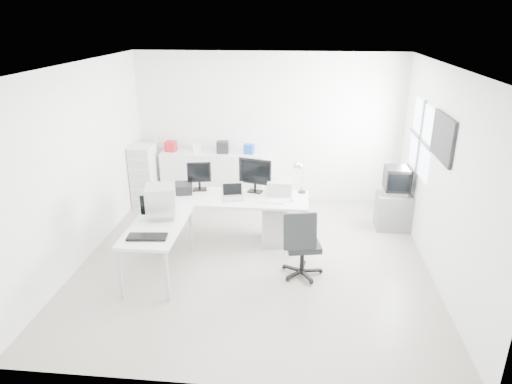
# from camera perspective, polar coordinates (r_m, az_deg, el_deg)

# --- Properties ---
(floor) EXTENTS (5.00, 5.00, 0.01)m
(floor) POSITION_cam_1_polar(r_m,az_deg,el_deg) (6.86, -0.17, -8.41)
(floor) COLOR beige
(floor) RESTS_ON ground
(ceiling) EXTENTS (5.00, 5.00, 0.01)m
(ceiling) POSITION_cam_1_polar(r_m,az_deg,el_deg) (5.99, -0.20, 15.54)
(ceiling) COLOR white
(ceiling) RESTS_ON back_wall
(back_wall) EXTENTS (5.00, 0.02, 2.80)m
(back_wall) POSITION_cam_1_polar(r_m,az_deg,el_deg) (8.68, 1.52, 7.97)
(back_wall) COLOR white
(back_wall) RESTS_ON floor
(left_wall) EXTENTS (0.02, 5.00, 2.80)m
(left_wall) POSITION_cam_1_polar(r_m,az_deg,el_deg) (6.99, -21.06, 3.20)
(left_wall) COLOR white
(left_wall) RESTS_ON floor
(right_wall) EXTENTS (0.02, 5.00, 2.80)m
(right_wall) POSITION_cam_1_polar(r_m,az_deg,el_deg) (6.54, 22.20, 1.84)
(right_wall) COLOR white
(right_wall) RESTS_ON floor
(window) EXTENTS (0.02, 1.20, 1.10)m
(window) POSITION_cam_1_polar(r_m,az_deg,el_deg) (7.59, 19.90, 6.29)
(window) COLOR white
(window) RESTS_ON right_wall
(wall_picture) EXTENTS (0.04, 0.90, 0.60)m
(wall_picture) POSITION_cam_1_polar(r_m,az_deg,el_deg) (6.48, 22.32, 6.32)
(wall_picture) COLOR black
(wall_picture) RESTS_ON right_wall
(main_desk) EXTENTS (2.40, 0.80, 0.75)m
(main_desk) POSITION_cam_1_polar(r_m,az_deg,el_deg) (7.27, -3.07, -3.35)
(main_desk) COLOR silver
(main_desk) RESTS_ON floor
(side_desk) EXTENTS (0.70, 1.40, 0.75)m
(side_desk) POSITION_cam_1_polar(r_m,az_deg,el_deg) (6.49, -12.04, -7.00)
(side_desk) COLOR silver
(side_desk) RESTS_ON floor
(drawer_pedestal) EXTENTS (0.40, 0.50, 0.60)m
(drawer_pedestal) POSITION_cam_1_polar(r_m,az_deg,el_deg) (7.28, 2.47, -3.95)
(drawer_pedestal) COLOR silver
(drawer_pedestal) RESTS_ON floor
(inkjet_printer) EXTENTS (0.47, 0.40, 0.15)m
(inkjet_printer) POSITION_cam_1_polar(r_m,az_deg,el_deg) (7.35, -9.59, 0.47)
(inkjet_printer) COLOR black
(inkjet_printer) RESTS_ON main_desk
(lcd_monitor_small) EXTENTS (0.41, 0.29, 0.48)m
(lcd_monitor_small) POSITION_cam_1_polar(r_m,az_deg,el_deg) (7.36, -7.11, 2.00)
(lcd_monitor_small) COLOR black
(lcd_monitor_small) RESTS_ON main_desk
(lcd_monitor_large) EXTENTS (0.58, 0.36, 0.56)m
(lcd_monitor_large) POSITION_cam_1_polar(r_m,az_deg,el_deg) (7.21, -0.12, 2.09)
(lcd_monitor_large) COLOR black
(lcd_monitor_large) RESTS_ON main_desk
(laptop) EXTENTS (0.42, 0.43, 0.23)m
(laptop) POSITION_cam_1_polar(r_m,az_deg,el_deg) (6.98, -2.87, -0.05)
(laptop) COLOR #B7B7BA
(laptop) RESTS_ON main_desk
(white_keyboard) EXTENTS (0.43, 0.19, 0.02)m
(white_keyboard) POSITION_cam_1_polar(r_m,az_deg,el_deg) (6.91, 2.02, -1.20)
(white_keyboard) COLOR silver
(white_keyboard) RESTS_ON main_desk
(white_mouse) EXTENTS (0.06, 0.06, 0.06)m
(white_mouse) POSITION_cam_1_polar(r_m,az_deg,el_deg) (6.94, 4.52, -0.97)
(white_mouse) COLOR silver
(white_mouse) RESTS_ON main_desk
(laser_printer) EXTENTS (0.39, 0.33, 0.22)m
(laser_printer) POSITION_cam_1_polar(r_m,az_deg,el_deg) (7.21, 3.02, 0.64)
(laser_printer) COLOR #A7A7A7
(laser_printer) RESTS_ON main_desk
(desk_lamp) EXTENTS (0.20, 0.20, 0.49)m
(desk_lamp) POSITION_cam_1_polar(r_m,az_deg,el_deg) (7.23, 5.84, 1.77)
(desk_lamp) COLOR silver
(desk_lamp) RESTS_ON main_desk
(crt_monitor) EXTENTS (0.53, 0.53, 0.51)m
(crt_monitor) POSITION_cam_1_polar(r_m,az_deg,el_deg) (6.44, -11.81, -1.03)
(crt_monitor) COLOR #B7B7BA
(crt_monitor) RESTS_ON side_desk
(black_keyboard) EXTENTS (0.52, 0.25, 0.03)m
(black_keyboard) POSITION_cam_1_polar(r_m,az_deg,el_deg) (5.98, -13.44, -5.48)
(black_keyboard) COLOR black
(black_keyboard) RESTS_ON side_desk
(office_chair) EXTENTS (0.70, 0.70, 1.02)m
(office_chair) POSITION_cam_1_polar(r_m,az_deg,el_deg) (6.29, 5.86, -6.18)
(office_chair) COLOR #282B2D
(office_chair) RESTS_ON floor
(tv_cabinet) EXTENTS (0.57, 0.46, 0.62)m
(tv_cabinet) POSITION_cam_1_polar(r_m,az_deg,el_deg) (8.04, 16.79, -2.28)
(tv_cabinet) COLOR slate
(tv_cabinet) RESTS_ON floor
(crt_tv) EXTENTS (0.50, 0.48, 0.45)m
(crt_tv) POSITION_cam_1_polar(r_m,az_deg,el_deg) (7.85, 17.20, 1.30)
(crt_tv) COLOR black
(crt_tv) RESTS_ON tv_cabinet
(sideboard) EXTENTS (1.95, 0.49, 0.97)m
(sideboard) POSITION_cam_1_polar(r_m,az_deg,el_deg) (8.83, -5.37, 1.92)
(sideboard) COLOR silver
(sideboard) RESTS_ON floor
(clutter_box_a) EXTENTS (0.21, 0.19, 0.19)m
(clutter_box_a) POSITION_cam_1_polar(r_m,az_deg,el_deg) (8.84, -10.62, 5.64)
(clutter_box_a) COLOR #B11928
(clutter_box_a) RESTS_ON sideboard
(clutter_box_b) EXTENTS (0.19, 0.18, 0.16)m
(clutter_box_b) POSITION_cam_1_polar(r_m,az_deg,el_deg) (8.72, -7.44, 5.48)
(clutter_box_b) COLOR silver
(clutter_box_b) RESTS_ON sideboard
(clutter_box_c) EXTENTS (0.23, 0.21, 0.22)m
(clutter_box_c) POSITION_cam_1_polar(r_m,az_deg,el_deg) (8.61, -4.19, 5.61)
(clutter_box_c) COLOR black
(clutter_box_c) RESTS_ON sideboard
(clutter_box_d) EXTENTS (0.20, 0.18, 0.17)m
(clutter_box_d) POSITION_cam_1_polar(r_m,az_deg,el_deg) (8.55, -0.87, 5.40)
(clutter_box_d) COLOR #1741A4
(clutter_box_d) RESTS_ON sideboard
(clutter_bottle) EXTENTS (0.07, 0.07, 0.22)m
(clutter_bottle) POSITION_cam_1_polar(r_m,az_deg,el_deg) (8.96, -12.41, 5.80)
(clutter_bottle) COLOR silver
(clutter_bottle) RESTS_ON sideboard
(filing_cabinet) EXTENTS (0.41, 0.48, 1.16)m
(filing_cabinet) POSITION_cam_1_polar(r_m,az_deg,el_deg) (8.81, -13.81, 1.98)
(filing_cabinet) COLOR silver
(filing_cabinet) RESTS_ON floor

